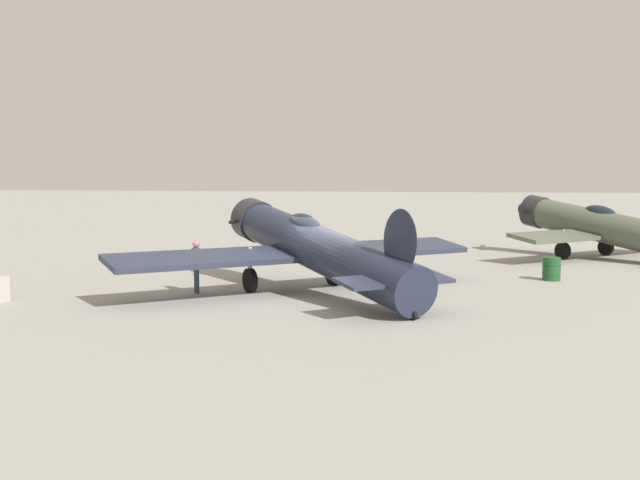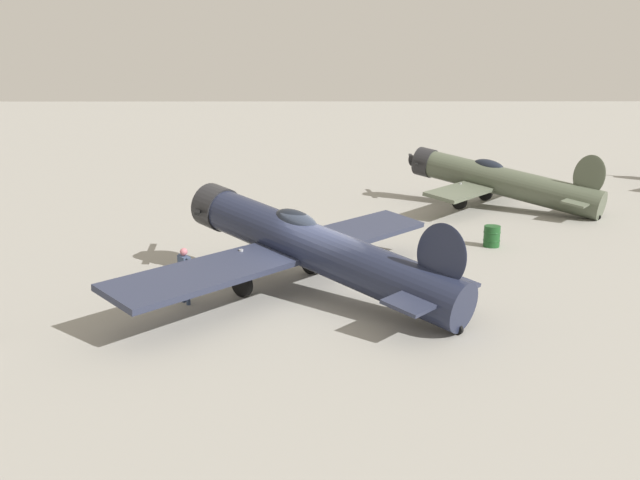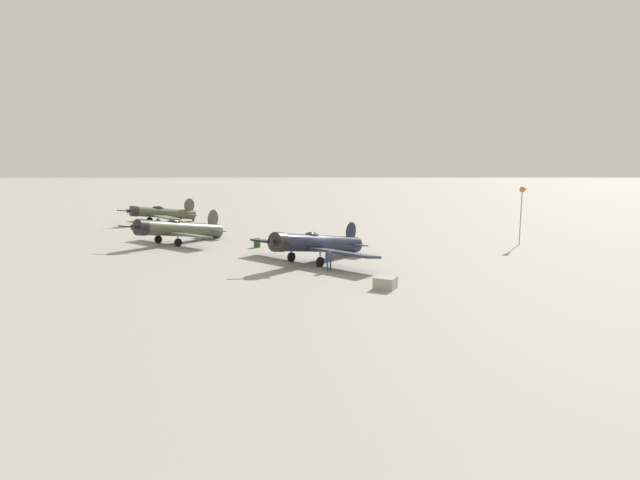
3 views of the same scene
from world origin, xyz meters
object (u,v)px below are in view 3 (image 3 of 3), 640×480
Objects in this scene: airplane_foreground at (316,244)px; fuel_drum at (257,243)px; airplane_mid_apron at (178,229)px; equipment_crate at (385,283)px; ground_crew_mechanic at (329,258)px; airplane_far_line at (161,213)px; windsock_mast at (524,192)px.

airplane_foreground reaches higher than fuel_drum.
equipment_crate is at bearing 82.82° from airplane_mid_apron.
fuel_drum is at bearing -3.87° from ground_crew_mechanic.
airplane_far_line is 5.95× the size of equipment_crate.
ground_crew_mechanic reaches higher than equipment_crate.
equipment_crate is 2.06× the size of fuel_drum.
airplane_far_line is 24.25m from fuel_drum.
windsock_mast is at bearing -92.23° from ground_crew_mechanic.
airplane_far_line is 1.80× the size of windsock_mast.
airplane_foreground is 23.26m from windsock_mast.
airplane_foreground reaches higher than equipment_crate.
airplane_mid_apron is 11.02× the size of fuel_drum.
airplane_foreground is 9.47m from fuel_drum.
airplane_mid_apron reaches higher than equipment_crate.
airplane_foreground is 6.31× the size of ground_crew_mechanic.
airplane_mid_apron reaches higher than airplane_foreground.
windsock_mast is at bearing 120.99° from airplane_far_line.
airplane_far_line is at bearing -100.23° from airplane_foreground.
equipment_crate is at bearing 68.59° from airplane_foreground.
airplane_mid_apron is at bearing 75.16° from airplane_far_line.
airplane_foreground is 17.21m from airplane_mid_apron.
equipment_crate is (-4.64, 9.15, -1.14)m from airplane_foreground.
ground_crew_mechanic is 2.01× the size of fuel_drum.
airplane_foreground is at bearing 91.40° from airplane_far_line.
airplane_foreground is 12.66× the size of fuel_drum.
equipment_crate is 19.57m from fuel_drum.
windsock_mast is at bearing -175.92° from fuel_drum.
airplane_foreground is 3.82m from ground_crew_mechanic.
airplane_foreground is 6.16× the size of equipment_crate.
ground_crew_mechanic is at bearing 57.21° from airplane_foreground.
airplane_mid_apron is 17.87m from airplane_far_line.
windsock_mast is (-26.73, -1.90, 4.87)m from fuel_drum.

